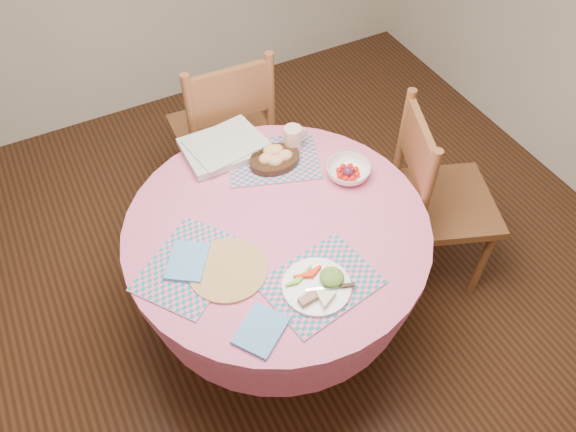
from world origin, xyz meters
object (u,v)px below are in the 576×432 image
dining_table (278,254)px  fruit_bowl (348,171)px  chair_back (225,131)px  bread_bowl (275,157)px  dinner_plate (319,286)px  latte_mug (293,138)px  chair_right (436,197)px  wicker_trivet (228,270)px

dining_table → fruit_bowl: bearing=15.0°
chair_back → bread_bowl: 0.58m
dinner_plate → latte_mug: size_ratio=2.17×
chair_right → chair_back: (-0.70, 0.88, 0.02)m
chair_back → dinner_plate: 1.22m
chair_right → chair_back: bearing=59.4°
chair_right → wicker_trivet: 1.11m
dining_table → dinner_plate: 0.41m
dining_table → bread_bowl: bread_bowl is taller
chair_right → dinner_plate: chair_right is taller
wicker_trivet → chair_right: bearing=4.7°
chair_right → dinner_plate: 0.92m
chair_back → dinner_plate: (-0.12, -1.20, 0.23)m
dining_table → chair_back: (0.12, 0.85, -0.01)m
dining_table → dinner_plate: bearing=-90.0°
dinner_plate → latte_mug: 0.76m
bread_bowl → chair_right: bearing=-27.4°
dining_table → fruit_bowl: (0.40, 0.11, 0.22)m
wicker_trivet → fruit_bowl: (0.66, 0.22, 0.02)m
dinner_plate → fruit_bowl: (0.40, 0.45, 0.01)m
latte_mug → fruit_bowl: (0.13, -0.26, -0.03)m
dinner_plate → latte_mug: bearing=69.3°
wicker_trivet → bread_bowl: bread_bowl is taller
chair_back → latte_mug: (0.14, -0.48, 0.27)m
chair_back → chair_right: bearing=131.4°
fruit_bowl → dining_table: bearing=-165.0°
wicker_trivet → dining_table: bearing=23.2°
dining_table → chair_right: bearing=-1.7°
wicker_trivet → latte_mug: 0.72m
dining_table → fruit_bowl: fruit_bowl is taller
fruit_bowl → chair_back: bearing=110.0°
bread_bowl → latte_mug: latte_mug is taller
bread_bowl → latte_mug: bearing=21.8°
chair_right → bread_bowl: 0.80m
wicker_trivet → dinner_plate: (0.26, -0.23, 0.02)m
wicker_trivet → fruit_bowl: size_ratio=1.23×
chair_right → fruit_bowl: size_ratio=4.17×
wicker_trivet → fruit_bowl: fruit_bowl is taller
dinner_plate → bread_bowl: size_ratio=1.10×
dining_table → chair_back: chair_back is taller
dining_table → dinner_plate: (-0.00, -0.34, 0.22)m
chair_back → fruit_bowl: chair_back is taller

